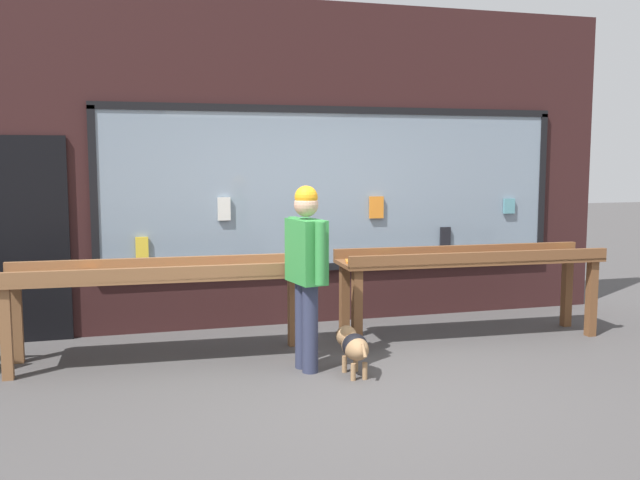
{
  "coord_description": "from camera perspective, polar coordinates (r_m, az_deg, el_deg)",
  "views": [
    {
      "loc": [
        -1.95,
        -5.42,
        1.87
      ],
      "look_at": [
        -0.11,
        0.97,
        1.11
      ],
      "focal_mm": 40.0,
      "sensor_mm": 36.0,
      "label": 1
    }
  ],
  "objects": [
    {
      "name": "small_dog",
      "position": [
        6.25,
        2.66,
        -8.43
      ],
      "size": [
        0.22,
        0.61,
        0.39
      ],
      "rotation": [
        0.0,
        0.0,
        1.57
      ],
      "color": "#99724C",
      "rests_on": "ground_plane"
    },
    {
      "name": "person_browsing",
      "position": [
        6.23,
        -1.1,
        -1.94
      ],
      "size": [
        0.29,
        0.64,
        1.64
      ],
      "rotation": [
        0.0,
        0.0,
        1.74
      ],
      "color": "#2D334C",
      "rests_on": "ground_plane"
    },
    {
      "name": "shopfront_facade",
      "position": [
        8.04,
        -2.14,
        5.84
      ],
      "size": [
        7.63,
        0.29,
        3.59
      ],
      "color": "#331919",
      "rests_on": "ground_plane"
    },
    {
      "name": "display_table_left",
      "position": [
        6.69,
        -12.64,
        -3.23
      ],
      "size": [
        2.8,
        0.81,
        0.93
      ],
      "color": "brown",
      "rests_on": "ground_plane"
    },
    {
      "name": "display_table_right",
      "position": [
        7.55,
        11.92,
        -2.03
      ],
      "size": [
        2.8,
        0.75,
        0.94
      ],
      "color": "brown",
      "rests_on": "ground_plane"
    },
    {
      "name": "ground_plane",
      "position": [
        6.05,
        3.59,
        -11.46
      ],
      "size": [
        40.0,
        40.0,
        0.0
      ],
      "primitive_type": "plane",
      "color": "#474444"
    }
  ]
}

